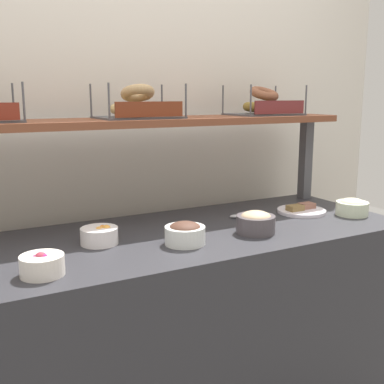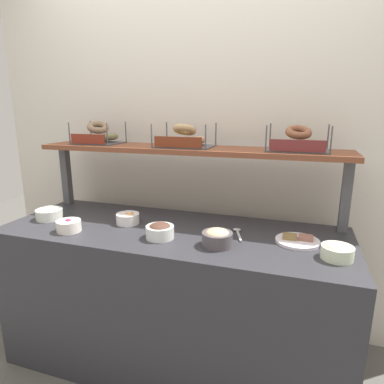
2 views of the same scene
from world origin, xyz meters
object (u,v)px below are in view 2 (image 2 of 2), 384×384
object	(u,v)px
bowl_scallion_spread	(49,213)
bagel_basket_poppy	(98,136)
bowl_beet_salad	(69,226)
serving_plate_white	(297,240)
bowl_chocolate_spread	(160,231)
bowl_hummus	(217,237)
bowl_potato_salad	(337,251)
bagel_basket_sesame	(184,139)
bowl_fruit_salad	(128,218)
serving_spoon_near_plate	(238,232)
bagel_basket_cinnamon_raisin	(297,143)

from	to	relation	value
bowl_scallion_spread	bagel_basket_poppy	size ratio (longest dim) A/B	0.54
bowl_beet_salad	bagel_basket_poppy	distance (m)	0.66
bowl_beet_salad	serving_plate_white	xyz separation A→B (m)	(1.19, 0.23, -0.02)
bowl_chocolate_spread	bowl_scallion_spread	bearing A→B (deg)	174.74
bowl_chocolate_spread	bowl_hummus	bearing A→B (deg)	-1.01
bowl_chocolate_spread	serving_plate_white	world-z (taller)	bowl_chocolate_spread
bowl_scallion_spread	bowl_chocolate_spread	xyz separation A→B (m)	(0.76, -0.07, 0.00)
bowl_hummus	bowl_potato_salad	bearing A→B (deg)	2.69
bagel_basket_sesame	bowl_fruit_salad	bearing A→B (deg)	-135.87
bowl_scallion_spread	bowl_chocolate_spread	distance (m)	0.77
serving_spoon_near_plate	bowl_chocolate_spread	bearing A→B (deg)	-153.49
bowl_beet_salad	bagel_basket_poppy	bearing A→B (deg)	101.59
bowl_chocolate_spread	bagel_basket_cinnamon_raisin	distance (m)	0.88
serving_plate_white	bagel_basket_cinnamon_raisin	xyz separation A→B (m)	(-0.04, 0.25, 0.46)
bowl_potato_salad	serving_plate_white	distance (m)	0.22
bowl_potato_salad	serving_spoon_near_plate	world-z (taller)	bowl_potato_salad
bowl_chocolate_spread	bowl_beet_salad	bearing A→B (deg)	-172.60
bowl_beet_salad	bowl_chocolate_spread	bearing A→B (deg)	7.40
bagel_basket_cinnamon_raisin	serving_spoon_near_plate	bearing A→B (deg)	-140.15
bowl_beet_salad	bagel_basket_cinnamon_raisin	world-z (taller)	bagel_basket_cinnamon_raisin
bowl_hummus	bowl_potato_salad	distance (m)	0.54
bagel_basket_sesame	bowl_chocolate_spread	bearing A→B (deg)	-89.07
bowl_potato_salad	bagel_basket_sesame	bearing A→B (deg)	156.00
bagel_basket_cinnamon_raisin	serving_plate_white	bearing A→B (deg)	-81.05
serving_plate_white	bowl_potato_salad	bearing A→B (deg)	-39.30
bowl_fruit_salad	bagel_basket_poppy	bearing A→B (deg)	142.17
bowl_hummus	bagel_basket_poppy	distance (m)	1.10
serving_plate_white	bagel_basket_poppy	xyz separation A→B (m)	(-1.29, 0.26, 0.47)
bowl_beet_salad	bagel_basket_cinnamon_raisin	distance (m)	1.32
bowl_scallion_spread	bowl_potato_salad	xyz separation A→B (m)	(1.61, -0.05, -0.00)
bowl_beet_salad	serving_spoon_near_plate	bearing A→B (deg)	15.92
bagel_basket_cinnamon_raisin	bowl_potato_salad	bearing A→B (deg)	-61.73
serving_spoon_near_plate	bagel_basket_sesame	distance (m)	0.64
bowl_beet_salad	bowl_hummus	bearing A→B (deg)	4.27
serving_plate_white	bagel_basket_sesame	xyz separation A→B (m)	(-0.69, 0.24, 0.47)
bagel_basket_cinnamon_raisin	bowl_scallion_spread	bearing A→B (deg)	-166.40
bowl_beet_salad	bagel_basket_sesame	bearing A→B (deg)	42.76
bowl_potato_salad	bagel_basket_poppy	world-z (taller)	bagel_basket_poppy
bowl_chocolate_spread	bagel_basket_poppy	xyz separation A→B (m)	(-0.61, 0.42, 0.44)
bowl_potato_salad	bagel_basket_sesame	world-z (taller)	bagel_basket_sesame
bowl_chocolate_spread	bowl_fruit_salad	world-z (taller)	bowl_chocolate_spread
bowl_scallion_spread	bagel_basket_sesame	xyz separation A→B (m)	(0.76, 0.33, 0.44)
bowl_hummus	bowl_potato_salad	size ratio (longest dim) A/B	1.06
bowl_scallion_spread	bowl_fruit_salad	xyz separation A→B (m)	(0.49, 0.08, -0.01)
bowl_hummus	bowl_fruit_salad	size ratio (longest dim) A/B	1.12
bowl_hummus	bagel_basket_poppy	size ratio (longest dim) A/B	0.53
bowl_fruit_salad	bowl_potato_salad	xyz separation A→B (m)	(1.12, -0.13, 0.01)
serving_plate_white	bagel_basket_poppy	world-z (taller)	bagel_basket_poppy
serving_spoon_near_plate	bagel_basket_poppy	world-z (taller)	bagel_basket_poppy
bagel_basket_sesame	bowl_hummus	bearing A→B (deg)	-52.45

